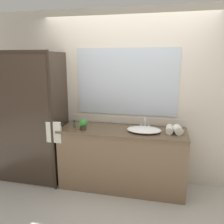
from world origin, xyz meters
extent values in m
plane|color=#B7B2A8|center=(0.00, 0.00, 0.00)|extent=(8.00, 8.00, 0.00)
cube|color=beige|center=(0.00, 0.34, 1.30)|extent=(4.40, 0.05, 2.60)
cube|color=beige|center=(0.00, 0.32, 0.96)|extent=(1.80, 0.01, 0.11)
cube|color=silver|center=(0.00, 0.31, 1.55)|extent=(1.52, 0.01, 0.99)
cube|color=brown|center=(0.00, 0.01, 0.43)|extent=(1.80, 0.56, 0.87)
cube|color=brown|center=(0.00, 0.00, 0.89)|extent=(1.80, 0.58, 0.03)
cylinder|color=#2D2319|center=(-0.95, -0.27, 1.00)|extent=(0.04, 0.04, 2.00)
cube|color=#2D2319|center=(-1.45, -0.27, 1.98)|extent=(1.00, 0.04, 0.04)
cube|color=#382B21|center=(-1.45, -0.27, 1.00)|extent=(0.96, 0.01, 1.96)
cube|color=#382B21|center=(-0.95, 0.02, 1.00)|extent=(0.01, 0.57, 1.96)
cylinder|color=#2D2319|center=(-0.93, -0.26, 1.01)|extent=(0.32, 0.02, 0.02)
cube|color=silver|center=(-0.93, -0.26, 0.88)|extent=(0.22, 0.04, 0.30)
ellipsoid|color=white|center=(0.31, -0.04, 0.93)|extent=(0.47, 0.34, 0.06)
cube|color=silver|center=(0.31, 0.14, 0.91)|extent=(0.17, 0.04, 0.02)
cylinder|color=silver|center=(0.31, 0.14, 0.98)|extent=(0.02, 0.02, 0.13)
cylinder|color=silver|center=(0.31, 0.08, 1.05)|extent=(0.02, 0.12, 0.02)
cylinder|color=silver|center=(0.25, 0.14, 0.94)|extent=(0.02, 0.02, 0.04)
cylinder|color=silver|center=(0.37, 0.14, 0.94)|extent=(0.02, 0.02, 0.04)
cylinder|color=#473828|center=(-0.54, -0.12, 0.93)|extent=(0.09, 0.09, 0.05)
ellipsoid|color=#327E2E|center=(-0.54, -0.12, 1.00)|extent=(0.12, 0.12, 0.11)
cylinder|color=#4C7056|center=(-0.56, 0.03, 0.94)|extent=(0.03, 0.03, 0.09)
cylinder|color=#9E895B|center=(-0.56, 0.03, 0.99)|extent=(0.02, 0.02, 0.01)
cylinder|color=white|center=(-0.76, 0.07, 0.93)|extent=(0.02, 0.02, 0.06)
cylinder|color=black|center=(-0.76, 0.07, 0.97)|extent=(0.02, 0.02, 0.01)
cylinder|color=#4C7056|center=(-0.70, -0.05, 0.94)|extent=(0.03, 0.03, 0.08)
cylinder|color=black|center=(-0.70, -0.05, 0.99)|extent=(0.03, 0.03, 0.01)
cylinder|color=silver|center=(0.76, -0.02, 0.96)|extent=(0.14, 0.20, 0.11)
cylinder|color=silver|center=(0.65, 0.00, 0.95)|extent=(0.10, 0.21, 0.10)
camera|label=1|loc=(0.55, -3.10, 1.88)|focal=37.01mm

